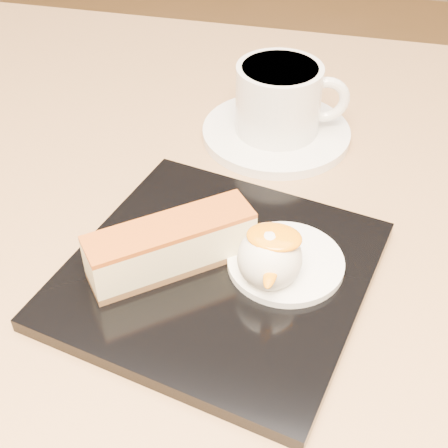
% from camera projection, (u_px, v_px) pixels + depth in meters
% --- Properties ---
extents(table, '(0.80, 0.80, 0.72)m').
position_uv_depth(table, '(193.00, 327.00, 0.65)').
color(table, black).
rests_on(table, ground).
extents(dessert_plate, '(0.26, 0.26, 0.01)m').
position_uv_depth(dessert_plate, '(218.00, 274.00, 0.48)').
color(dessert_plate, black).
rests_on(dessert_plate, table).
extents(cheesecake, '(0.12, 0.11, 0.04)m').
position_uv_depth(cheesecake, '(171.00, 246.00, 0.47)').
color(cheesecake, brown).
rests_on(cheesecake, dessert_plate).
extents(cream_smear, '(0.09, 0.09, 0.01)m').
position_uv_depth(cream_smear, '(286.00, 262.00, 0.48)').
color(cream_smear, white).
rests_on(cream_smear, dessert_plate).
extents(ice_cream_scoop, '(0.05, 0.05, 0.05)m').
position_uv_depth(ice_cream_scoop, '(270.00, 258.00, 0.45)').
color(ice_cream_scoop, white).
rests_on(ice_cream_scoop, cream_smear).
extents(mango_sauce, '(0.04, 0.03, 0.01)m').
position_uv_depth(mango_sauce, '(274.00, 237.00, 0.44)').
color(mango_sauce, orange).
rests_on(mango_sauce, ice_cream_scoop).
extents(mint_sprig, '(0.03, 0.02, 0.00)m').
position_uv_depth(mint_sprig, '(255.00, 232.00, 0.50)').
color(mint_sprig, green).
rests_on(mint_sprig, cream_smear).
extents(saucer, '(0.15, 0.15, 0.01)m').
position_uv_depth(saucer, '(276.00, 133.00, 0.64)').
color(saucer, white).
rests_on(saucer, table).
extents(coffee_cup, '(0.11, 0.08, 0.07)m').
position_uv_depth(coffee_cup, '(280.00, 98.00, 0.61)').
color(coffee_cup, white).
rests_on(coffee_cup, saucer).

